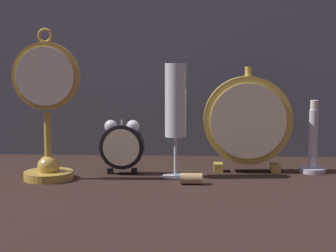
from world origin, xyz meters
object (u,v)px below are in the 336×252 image
at_px(pocket_watch_on_stand, 47,115).
at_px(alarm_clock_twin_bell, 122,144).
at_px(brass_candlestick, 313,148).
at_px(wine_cork, 191,178).
at_px(mantel_clock_silver, 247,121).
at_px(champagne_flute, 176,108).

xyz_separation_m(pocket_watch_on_stand, alarm_clock_twin_bell, (0.14, 0.06, -0.07)).
bearing_deg(brass_candlestick, wine_cork, -154.44).
bearing_deg(wine_cork, mantel_clock_silver, 46.29).
bearing_deg(brass_candlestick, mantel_clock_silver, 179.89).
bearing_deg(alarm_clock_twin_bell, brass_candlestick, 4.92).
height_order(brass_candlestick, wine_cork, brass_candlestick).
distance_m(mantel_clock_silver, champagne_flute, 0.17).
xyz_separation_m(mantel_clock_silver, brass_candlestick, (0.14, -0.00, -0.06)).
bearing_deg(mantel_clock_silver, brass_candlestick, -0.11).
height_order(pocket_watch_on_stand, mantel_clock_silver, pocket_watch_on_stand).
xyz_separation_m(pocket_watch_on_stand, mantel_clock_silver, (0.41, 0.09, -0.02)).
height_order(mantel_clock_silver, wine_cork, mantel_clock_silver).
bearing_deg(pocket_watch_on_stand, wine_cork, -5.89).
bearing_deg(champagne_flute, wine_cork, -62.42).
bearing_deg(champagne_flute, mantel_clock_silver, 21.84).
distance_m(alarm_clock_twin_bell, wine_cork, 0.18).
distance_m(champagne_flute, wine_cork, 0.15).
xyz_separation_m(alarm_clock_twin_bell, mantel_clock_silver, (0.27, 0.04, 0.05)).
bearing_deg(wine_cork, pocket_watch_on_stand, 174.11).
relative_size(alarm_clock_twin_bell, wine_cork, 2.74).
bearing_deg(alarm_clock_twin_bell, mantel_clock_silver, 7.54).
relative_size(alarm_clock_twin_bell, mantel_clock_silver, 0.51).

